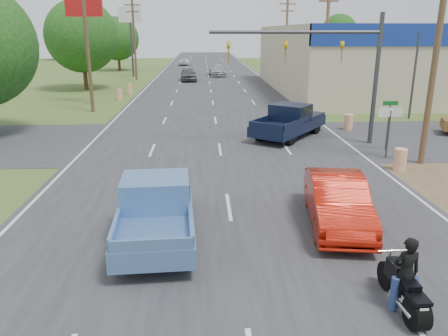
{
  "coord_description": "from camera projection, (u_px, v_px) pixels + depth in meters",
  "views": [
    {
      "loc": [
        -0.88,
        -6.5,
        6.03
      ],
      "look_at": [
        -0.14,
        8.57,
        1.3
      ],
      "focal_mm": 35.0,
      "sensor_mm": 36.0,
      "label": 1
    }
  ],
  "objects": [
    {
      "name": "pole_sign_left_near",
      "position": [
        85.0,
        17.0,
        35.91
      ],
      "size": [
        3.0,
        0.35,
        9.2
      ],
      "color": "#3F3F44",
      "rests_on": "ground"
    },
    {
      "name": "distant_car_silver",
      "position": [
        217.0,
        70.0,
        61.73
      ],
      "size": [
        2.48,
        5.51,
        1.57
      ],
      "primitive_type": "imported",
      "rotation": [
        0.0,
        0.0,
        0.05
      ],
      "color": "#A5A5AA",
      "rests_on": "ground"
    },
    {
      "name": "lane_sign",
      "position": [
        390.0,
        120.0,
        21.2
      ],
      "size": [
        1.2,
        0.08,
        2.52
      ],
      "color": "#3F3F44",
      "rests_on": "ground"
    },
    {
      "name": "rider",
      "position": [
        405.0,
        277.0,
        9.64
      ],
      "size": [
        0.64,
        0.43,
        1.71
      ],
      "primitive_type": "imported",
      "rotation": [
        0.0,
        0.0,
        3.18
      ],
      "color": "black",
      "rests_on": "ground"
    },
    {
      "name": "blue_pickup",
      "position": [
        157.0,
        206.0,
        13.31
      ],
      "size": [
        2.5,
        5.77,
        1.88
      ],
      "rotation": [
        0.0,
        0.0,
        0.06
      ],
      "color": "black",
      "rests_on": "ground"
    },
    {
      "name": "navy_pickup",
      "position": [
        290.0,
        120.0,
        25.93
      ],
      "size": [
        5.34,
        6.06,
        1.95
      ],
      "rotation": [
        0.0,
        0.0,
        -0.64
      ],
      "color": "black",
      "rests_on": "ground"
    },
    {
      "name": "street_name_sign",
      "position": [
        389.0,
        120.0,
        22.74
      ],
      "size": [
        0.8,
        0.08,
        2.61
      ],
      "color": "#3F3F44",
      "rests_on": "ground"
    },
    {
      "name": "distant_car_white",
      "position": [
        185.0,
        62.0,
        81.34
      ],
      "size": [
        2.2,
        4.33,
        1.17
      ],
      "primitive_type": "imported",
      "rotation": [
        0.0,
        0.0,
        3.08
      ],
      "color": "white",
      "rests_on": "ground"
    },
    {
      "name": "signal_mast",
      "position": [
        329.0,
        56.0,
        23.08
      ],
      "size": [
        9.12,
        0.4,
        7.0
      ],
      "color": "#3F3F44",
      "rests_on": "ground"
    },
    {
      "name": "barrel_1",
      "position": [
        349.0,
        122.0,
        27.82
      ],
      "size": [
        0.56,
        0.56,
        1.0
      ],
      "primitive_type": "cylinder",
      "color": "orange",
      "rests_on": "ground"
    },
    {
      "name": "utility_pole_3",
      "position": [
        286.0,
        38.0,
        53.6
      ],
      "size": [
        2.0,
        0.28,
        10.0
      ],
      "color": "#4C3823",
      "rests_on": "ground"
    },
    {
      "name": "red_convertible",
      "position": [
        337.0,
        201.0,
        14.03
      ],
      "size": [
        2.34,
        5.08,
        1.61
      ],
      "primitive_type": "imported",
      "rotation": [
        0.0,
        0.0,
        -0.13
      ],
      "color": "#A91507",
      "rests_on": "ground"
    },
    {
      "name": "tree_1",
      "position": [
        82.0,
        36.0,
        45.78
      ],
      "size": [
        7.56,
        7.56,
        9.36
      ],
      "color": "#422D19",
      "rests_on": "ground"
    },
    {
      "name": "motorcycle",
      "position": [
        405.0,
        292.0,
        9.69
      ],
      "size": [
        0.68,
        2.22,
        1.13
      ],
      "rotation": [
        0.0,
        0.0,
        0.04
      ],
      "color": "black",
      "rests_on": "ground"
    },
    {
      "name": "utility_pole_1",
      "position": [
        437.0,
        48.0,
        19.28
      ],
      "size": [
        2.0,
        0.28,
        10.0
      ],
      "color": "#4C3823",
      "rests_on": "ground"
    },
    {
      "name": "main_road",
      "position": [
        211.0,
        91.0,
        46.16
      ],
      "size": [
        15.0,
        180.0,
        0.02
      ],
      "primitive_type": "cube",
      "color": "#2D2D30",
      "rests_on": "ground"
    },
    {
      "name": "barrel_2",
      "position": [
        119.0,
        95.0,
        39.91
      ],
      "size": [
        0.56,
        0.56,
        1.0
      ],
      "primitive_type": "cylinder",
      "color": "orange",
      "rests_on": "ground"
    },
    {
      "name": "utility_pole_2",
      "position": [
        326.0,
        40.0,
        36.44
      ],
      "size": [
        2.0,
        0.28,
        10.0
      ],
      "color": "#4C3823",
      "rests_on": "ground"
    },
    {
      "name": "tree_2",
      "position": [
        117.0,
        39.0,
        68.81
      ],
      "size": [
        6.72,
        6.72,
        8.32
      ],
      "color": "#422D19",
      "rests_on": "ground"
    },
    {
      "name": "cross_road",
      "position": [
        219.0,
        141.0,
        25.2
      ],
      "size": [
        120.0,
        10.0,
        0.02
      ],
      "primitive_type": "cube",
      "color": "#2D2D30",
      "rests_on": "ground"
    },
    {
      "name": "pole_sign_left_far",
      "position": [
        130.0,
        23.0,
        58.79
      ],
      "size": [
        3.0,
        0.35,
        9.2
      ],
      "color": "#3F3F44",
      "rests_on": "ground"
    },
    {
      "name": "utility_pole_6",
      "position": [
        134.0,
        37.0,
        55.57
      ],
      "size": [
        2.0,
        0.28,
        10.0
      ],
      "color": "#4C3823",
      "rests_on": "ground"
    },
    {
      "name": "barrel_0",
      "position": [
        400.0,
        160.0,
        19.7
      ],
      "size": [
        0.56,
        0.56,
        1.0
      ],
      "primitive_type": "cylinder",
      "color": "orange",
      "rests_on": "ground"
    },
    {
      "name": "distant_car_grey",
      "position": [
        188.0,
        74.0,
        55.41
      ],
      "size": [
        2.24,
        4.97,
        1.66
      ],
      "primitive_type": "imported",
      "rotation": [
        0.0,
        0.0,
        0.06
      ],
      "color": "#504F54",
      "rests_on": "ground"
    },
    {
      "name": "tree_5",
      "position": [
        339.0,
        32.0,
        98.22
      ],
      "size": [
        7.98,
        7.98,
        9.88
      ],
      "color": "#422D19",
      "rests_on": "ground"
    },
    {
      "name": "barrel_3",
      "position": [
        130.0,
        89.0,
        43.73
      ],
      "size": [
        0.56,
        0.56,
        1.0
      ],
      "primitive_type": "cylinder",
      "color": "orange",
      "rests_on": "ground"
    },
    {
      "name": "utility_pole_5",
      "position": [
        87.0,
        41.0,
        32.7
      ],
      "size": [
        2.0,
        0.28,
        10.0
      ],
      "color": "#4C3823",
      "rests_on": "ground"
    },
    {
      "name": "tree_6",
      "position": [
        68.0,
        29.0,
        95.25
      ],
      "size": [
        8.82,
        8.82,
        10.92
      ],
      "color": "#422D19",
      "rests_on": "ground"
    }
  ]
}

